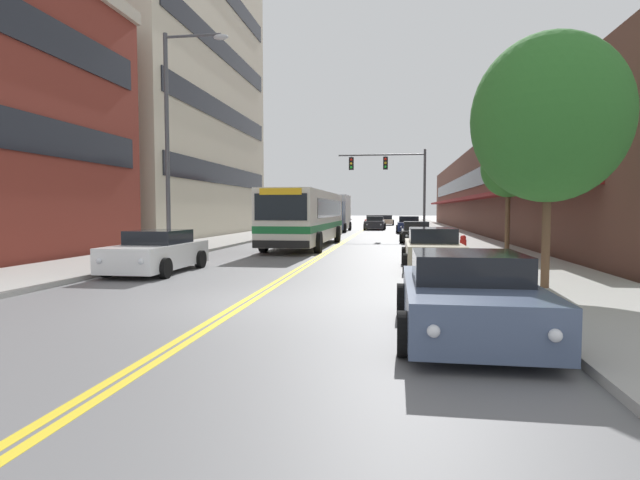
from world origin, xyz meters
The scene contains 22 objects.
ground_plane centered at (0.00, 37.00, 0.00)m, with size 240.00×240.00×0.00m, color slate.
sidewalk_left centered at (-7.41, 37.00, 0.06)m, with size 3.81×106.00×0.13m.
sidewalk_right centered at (7.41, 37.00, 0.06)m, with size 3.81×106.00×0.13m.
centre_line centered at (0.00, 37.00, 0.00)m, with size 0.34×106.00×0.01m.
office_tower_left centered at (-15.55, 25.96, 13.75)m, with size 12.08×22.18×27.50m.
storefront_row_right centered at (13.54, 37.00, 3.67)m, with size 9.10×68.00×7.34m.
city_bus centered at (-1.62, 16.55, 1.67)m, with size 2.87×12.42×2.94m.
car_white_parked_left_near centered at (-4.33, 4.59, 0.63)m, with size 2.04×4.41×1.34m.
car_silver_parked_left_mid centered at (-4.30, 32.99, 0.64)m, with size 2.14×4.51×1.39m.
car_slate_blue_parked_right_foreground centered at (4.31, -2.19, 0.62)m, with size 2.21×4.23×1.31m.
car_navy_parked_right_mid centered at (4.28, 33.55, 0.66)m, with size 2.17×4.81×1.42m.
car_black_parked_right_far centered at (4.41, 20.94, 0.58)m, with size 2.00×4.15×1.26m.
car_beige_parked_right_end centered at (4.40, 6.77, 0.64)m, with size 2.01×4.66×1.38m.
car_charcoal_moving_lead centered at (1.12, 40.02, 0.62)m, with size 2.12×4.84×1.32m.
car_red_moving_second centered at (0.62, 48.66, 0.63)m, with size 2.18×4.55×1.34m.
car_champagne_moving_third centered at (1.96, 54.90, 0.59)m, with size 2.00×4.82×1.28m.
box_truck centered at (-2.37, 34.89, 1.69)m, with size 2.67×6.90×3.32m.
traffic_signal_mast centered at (3.03, 26.48, 4.52)m, with size 6.32×0.38×6.32m.
street_lamp_left_near centered at (-4.97, 7.47, 5.04)m, with size 2.51×0.28×8.49m.
street_tree_right_near centered at (6.72, 2.28, 4.13)m, with size 3.58×3.58×5.98m.
street_tree_right_mid centered at (8.15, 13.19, 3.85)m, with size 2.42×2.42×5.07m.
fire_hydrant centered at (5.95, 11.05, 0.53)m, with size 0.35×0.27×0.82m.
Camera 1 is at (3.18, -10.25, 1.99)m, focal length 28.00 mm.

